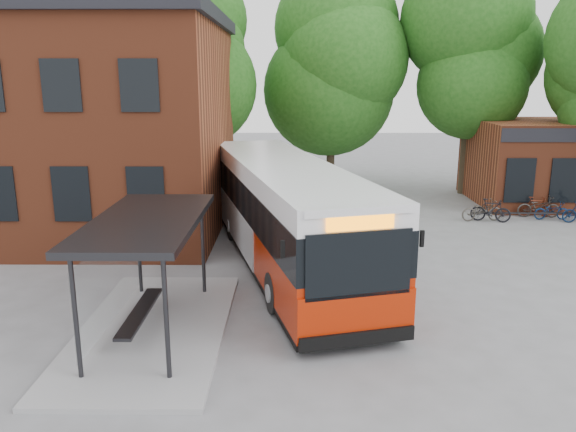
{
  "coord_description": "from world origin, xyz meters",
  "views": [
    {
      "loc": [
        -1.12,
        -13.61,
        6.03
      ],
      "look_at": [
        -1.23,
        2.71,
        2.0
      ],
      "focal_mm": 35.0,
      "sensor_mm": 36.0,
      "label": 1
    }
  ],
  "objects_px": {
    "bicycle_5": "(536,207)",
    "city_bus": "(285,214)",
    "bicycle_1": "(491,210)",
    "bicycle_6": "(551,211)",
    "bus_shelter": "(150,275)",
    "bicycle_4": "(539,207)",
    "bicycle_0": "(482,210)"
  },
  "relations": [
    {
      "from": "bicycle_5",
      "to": "city_bus",
      "type": "bearing_deg",
      "value": 126.46
    },
    {
      "from": "bicycle_1",
      "to": "bicycle_5",
      "type": "relative_size",
      "value": 1.1
    },
    {
      "from": "city_bus",
      "to": "bicycle_5",
      "type": "bearing_deg",
      "value": 15.92
    },
    {
      "from": "city_bus",
      "to": "bicycle_1",
      "type": "height_order",
      "value": "city_bus"
    },
    {
      "from": "bicycle_1",
      "to": "bicycle_6",
      "type": "height_order",
      "value": "bicycle_1"
    },
    {
      "from": "bicycle_5",
      "to": "bus_shelter",
      "type": "bearing_deg",
      "value": 135.39
    },
    {
      "from": "bicycle_4",
      "to": "bicycle_6",
      "type": "height_order",
      "value": "bicycle_4"
    },
    {
      "from": "bicycle_1",
      "to": "bicycle_4",
      "type": "height_order",
      "value": "bicycle_1"
    },
    {
      "from": "bus_shelter",
      "to": "bicycle_1",
      "type": "xyz_separation_m",
      "value": [
        11.92,
        10.85,
        -0.95
      ]
    },
    {
      "from": "bicycle_5",
      "to": "bicycle_4",
      "type": "bearing_deg",
      "value": -124.25
    },
    {
      "from": "bus_shelter",
      "to": "city_bus",
      "type": "distance_m",
      "value": 6.07
    },
    {
      "from": "bicycle_0",
      "to": "bicycle_1",
      "type": "height_order",
      "value": "bicycle_1"
    },
    {
      "from": "bicycle_1",
      "to": "bicycle_5",
      "type": "xyz_separation_m",
      "value": [
        2.29,
        0.87,
        -0.04
      ]
    },
    {
      "from": "bicycle_0",
      "to": "bicycle_6",
      "type": "height_order",
      "value": "bicycle_0"
    },
    {
      "from": "bicycle_1",
      "to": "bicycle_4",
      "type": "bearing_deg",
      "value": -52.69
    },
    {
      "from": "bicycle_4",
      "to": "bicycle_0",
      "type": "bearing_deg",
      "value": 107.86
    },
    {
      "from": "bus_shelter",
      "to": "bicycle_6",
      "type": "distance_m",
      "value": 18.55
    },
    {
      "from": "bicycle_0",
      "to": "bicycle_4",
      "type": "distance_m",
      "value": 2.81
    },
    {
      "from": "bus_shelter",
      "to": "bicycle_4",
      "type": "bearing_deg",
      "value": 39.13
    },
    {
      "from": "bus_shelter",
      "to": "bicycle_1",
      "type": "distance_m",
      "value": 16.15
    },
    {
      "from": "city_bus",
      "to": "bicycle_1",
      "type": "relative_size",
      "value": 8.03
    },
    {
      "from": "city_bus",
      "to": "bicycle_4",
      "type": "distance_m",
      "value": 12.95
    },
    {
      "from": "city_bus",
      "to": "bicycle_6",
      "type": "relative_size",
      "value": 8.83
    },
    {
      "from": "bicycle_4",
      "to": "bicycle_6",
      "type": "distance_m",
      "value": 0.57
    },
    {
      "from": "bicycle_0",
      "to": "bicycle_1",
      "type": "relative_size",
      "value": 1.07
    },
    {
      "from": "bicycle_0",
      "to": "city_bus",
      "type": "bearing_deg",
      "value": 117.78
    },
    {
      "from": "bicycle_0",
      "to": "bicycle_4",
      "type": "relative_size",
      "value": 0.98
    },
    {
      "from": "bus_shelter",
      "to": "bicycle_0",
      "type": "bearing_deg",
      "value": 43.44
    },
    {
      "from": "bicycle_5",
      "to": "bicycle_6",
      "type": "distance_m",
      "value": 0.69
    },
    {
      "from": "bus_shelter",
      "to": "bicycle_5",
      "type": "bearing_deg",
      "value": 39.53
    },
    {
      "from": "bicycle_0",
      "to": "bicycle_5",
      "type": "bearing_deg",
      "value": -80.57
    },
    {
      "from": "bus_shelter",
      "to": "bicycle_5",
      "type": "height_order",
      "value": "bus_shelter"
    }
  ]
}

